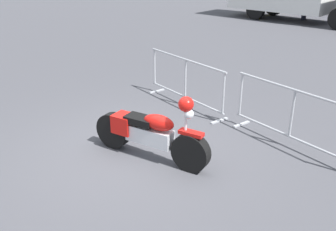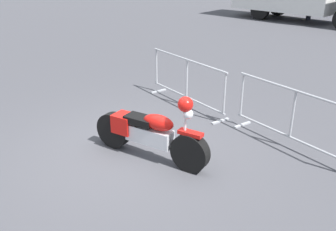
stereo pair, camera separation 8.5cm
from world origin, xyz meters
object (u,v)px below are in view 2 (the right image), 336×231
at_px(crowd_barrier_near, 187,82).
at_px(pedestrian, 311,1).
at_px(motorcycle, 149,132).

bearing_deg(crowd_barrier_near, pedestrian, 109.23).
bearing_deg(pedestrian, crowd_barrier_near, 146.69).
distance_m(motorcycle, crowd_barrier_near, 2.45).
distance_m(crowd_barrier_near, pedestrian, 13.59).
bearing_deg(crowd_barrier_near, motorcycle, -57.76).
height_order(crowd_barrier_near, pedestrian, pedestrian).
xyz_separation_m(crowd_barrier_near, pedestrian, (-4.47, 12.83, 0.36)).
xyz_separation_m(motorcycle, crowd_barrier_near, (-1.31, 2.07, 0.10)).
relative_size(crowd_barrier_near, pedestrian, 1.45).
bearing_deg(motorcycle, crowd_barrier_near, 105.05).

